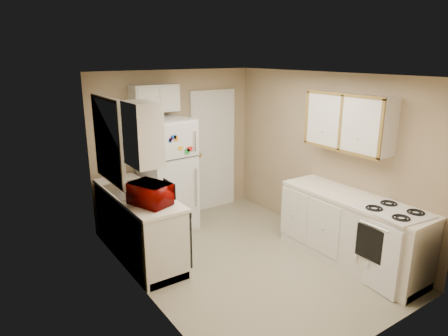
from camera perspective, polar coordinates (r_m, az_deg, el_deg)
floor at (r=5.45m, az=3.04°, el=-12.93°), size 3.80×3.80×0.00m
ceiling at (r=4.77m, az=3.47°, el=13.16°), size 3.80×3.80×0.00m
wall_left at (r=4.31m, az=-11.74°, el=-3.77°), size 3.80×3.80×0.00m
wall_right at (r=5.91m, az=14.10°, el=1.47°), size 3.80×3.80×0.00m
wall_back at (r=6.54m, az=-6.93°, el=3.22°), size 2.80×2.80×0.00m
wall_front at (r=3.75m, az=21.31°, el=-7.66°), size 2.80×2.80×0.00m
left_counter at (r=5.47m, az=-12.08°, el=-7.91°), size 0.60×1.80×0.90m
dishwasher at (r=5.06m, az=-6.40°, el=-9.16°), size 0.03×0.58×0.72m
sink at (r=5.45m, az=-12.94°, el=-3.41°), size 0.54×0.74×0.16m
microwave at (r=4.81m, az=-10.48°, el=-3.49°), size 0.55×0.42×0.32m
soap_bottle at (r=5.67m, az=-14.66°, el=-1.28°), size 0.08×0.08×0.17m
window_blinds at (r=5.17m, az=-16.12°, el=3.84°), size 0.10×0.98×1.08m
upper_cabinet_left at (r=4.41m, az=-11.50°, el=4.77°), size 0.30×0.45×0.70m
refrigerator at (r=6.12m, az=-8.10°, el=-0.98°), size 0.75×0.73×1.72m
cabinet_over_fridge at (r=6.10m, az=-9.90°, el=9.81°), size 0.70×0.30×0.40m
interior_door at (r=6.89m, az=-1.56°, el=2.45°), size 0.86×0.06×2.08m
right_counter at (r=5.45m, az=17.71°, el=-8.42°), size 0.60×2.00×0.90m
stove at (r=5.15m, az=22.59°, el=-10.75°), size 0.64×0.75×0.84m
upper_cabinet_right at (r=5.36m, az=17.43°, el=6.33°), size 0.30×1.20×0.70m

